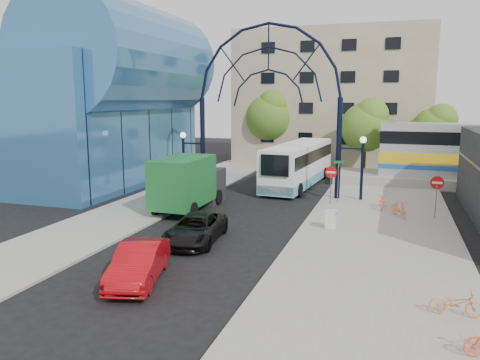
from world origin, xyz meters
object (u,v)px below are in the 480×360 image
(tree_north_b, at_px, (271,115))
(bike_far_a, at_px, (456,303))
(city_bus, at_px, (299,164))
(black_suv, at_px, (196,229))
(street_name_sign, at_px, (338,173))
(bike_near_b, at_px, (399,208))
(stop_sign, at_px, (331,176))
(gateway_arch, at_px, (268,75))
(tree_north_c, at_px, (436,128))
(red_sedan, at_px, (139,263))
(sandwich_board, at_px, (331,217))
(do_not_enter_sign, at_px, (437,187))
(tree_north_a, at_px, (367,125))
(green_truck, at_px, (189,183))
(bike_near_a, at_px, (382,201))

(tree_north_b, bearing_deg, bike_far_a, -66.07)
(city_bus, bearing_deg, black_suv, -91.70)
(street_name_sign, relative_size, bike_near_b, 1.62)
(stop_sign, bearing_deg, gateway_arch, 157.37)
(gateway_arch, distance_m, tree_north_c, 18.95)
(stop_sign, xyz_separation_m, red_sedan, (-5.25, -15.25, -1.26))
(sandwich_board, height_order, bike_far_a, sandwich_board)
(gateway_arch, xyz_separation_m, street_name_sign, (5.20, -1.40, -6.43))
(do_not_enter_sign, height_order, street_name_sign, street_name_sign)
(tree_north_a, bearing_deg, green_truck, -118.48)
(sandwich_board, xyz_separation_m, bike_near_a, (2.46, 5.80, -0.13))
(green_truck, height_order, black_suv, green_truck)
(tree_north_b, relative_size, black_suv, 1.66)
(green_truck, height_order, red_sedan, green_truck)
(gateway_arch, distance_m, stop_sign, 8.37)
(street_name_sign, xyz_separation_m, black_suv, (-5.59, -10.59, -1.46))
(tree_north_b, bearing_deg, street_name_sign, -62.35)
(street_name_sign, bearing_deg, bike_near_b, -35.66)
(tree_north_a, bearing_deg, bike_near_b, -79.72)
(red_sedan, distance_m, bike_near_b, 16.17)
(black_suv, bearing_deg, do_not_enter_sign, 29.29)
(street_name_sign, relative_size, green_truck, 0.41)
(red_sedan, bearing_deg, black_suv, 74.05)
(red_sedan, bearing_deg, bike_far_a, -13.41)
(sandwich_board, height_order, tree_north_c, tree_north_c)
(do_not_enter_sign, bearing_deg, sandwich_board, -143.32)
(street_name_sign, bearing_deg, bike_far_a, -70.50)
(bike_near_b, bearing_deg, gateway_arch, 126.47)
(black_suv, bearing_deg, street_name_sign, 56.42)
(city_bus, xyz_separation_m, bike_far_a, (9.32, -21.57, -1.22))
(street_name_sign, relative_size, tree_north_b, 0.35)
(red_sedan, bearing_deg, city_bus, 69.99)
(do_not_enter_sign, xyz_separation_m, sandwich_board, (-5.40, -4.02, -1.23))
(do_not_enter_sign, distance_m, black_suv, 13.97)
(sandwich_board, distance_m, bike_near_b, 5.18)
(green_truck, bearing_deg, red_sedan, -74.48)
(gateway_arch, xyz_separation_m, sandwich_board, (5.60, -8.02, -7.81))
(bike_near_b, height_order, bike_far_a, bike_near_b)
(bike_near_a, bearing_deg, do_not_enter_sign, -30.39)
(black_suv, xyz_separation_m, bike_near_b, (9.42, 7.84, -0.03))
(bike_far_a, bearing_deg, black_suv, 64.85)
(tree_north_c, bearing_deg, red_sedan, -111.95)
(bike_near_a, bearing_deg, tree_north_a, 98.56)
(bike_near_a, height_order, bike_far_a, bike_near_a)
(stop_sign, distance_m, black_suv, 11.34)
(do_not_enter_sign, xyz_separation_m, city_bus, (-9.64, 8.69, -0.22))
(tree_north_b, distance_m, red_sedan, 33.66)
(tree_north_b, xyz_separation_m, city_bus, (5.24, -11.24, -3.51))
(stop_sign, relative_size, city_bus, 0.20)
(street_name_sign, distance_m, tree_north_a, 13.59)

